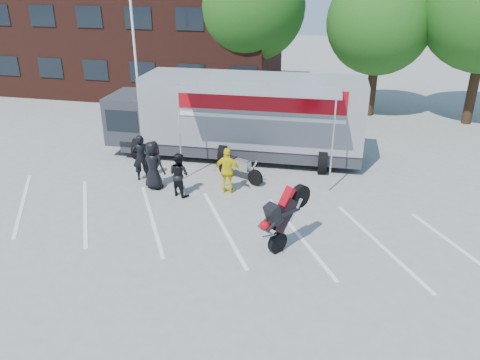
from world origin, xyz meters
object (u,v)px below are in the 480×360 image
at_px(spectator_leather_a, 153,165).
at_px(spectator_hivis, 228,171).
at_px(stunt_bike_rider, 294,244).
at_px(tree_left, 251,6).
at_px(transporter_truck, 241,157).
at_px(flagpole, 138,25).
at_px(parked_motorcycle, 240,180).
at_px(tree_mid, 379,22).
at_px(spectator_leather_b, 141,158).
at_px(spectator_leather_c, 179,174).

xyz_separation_m(spectator_leather_a, spectator_hivis, (2.74, 0.20, -0.05)).
height_order(stunt_bike_rider, spectator_hivis, spectator_hivis).
xyz_separation_m(tree_left, spectator_hivis, (1.75, -12.57, -4.71)).
distance_m(transporter_truck, spectator_hivis, 3.69).
relative_size(stunt_bike_rider, spectator_hivis, 1.22).
height_order(flagpole, parked_motorcycle, flagpole).
height_order(tree_mid, spectator_leather_b, tree_mid).
bearing_deg(spectator_hivis, stunt_bike_rider, 133.25).
distance_m(stunt_bike_rider, spectator_leather_a, 6.23).
bearing_deg(tree_mid, spectator_leather_c, -119.57).
distance_m(tree_mid, transporter_truck, 10.92).
height_order(tree_left, spectator_hivis, tree_left).
relative_size(tree_left, spectator_leather_a, 4.74).
bearing_deg(spectator_leather_a, spectator_leather_c, 177.72).
relative_size(flagpole, spectator_hivis, 4.66).
bearing_deg(tree_mid, spectator_leather_a, -124.18).
bearing_deg(spectator_leather_b, flagpole, -90.94).
bearing_deg(tree_left, flagpole, -125.28).
distance_m(transporter_truck, spectator_leather_c, 4.42).
relative_size(parked_motorcycle, spectator_leather_c, 1.30).
height_order(tree_mid, spectator_hivis, tree_mid).
distance_m(spectator_leather_a, spectator_leather_b, 0.99).
xyz_separation_m(tree_mid, spectator_leather_a, (-7.99, -11.77, -4.03)).
distance_m(flagpole, tree_mid, 12.31).
height_order(transporter_truck, spectator_leather_a, spectator_leather_a).
height_order(stunt_bike_rider, spectator_leather_b, spectator_leather_b).
xyz_separation_m(tree_left, stunt_bike_rider, (4.51, -15.54, -5.57)).
distance_m(spectator_leather_c, spectator_hivis, 1.73).
bearing_deg(spectator_leather_a, tree_mid, -108.37).
bearing_deg(spectator_leather_c, transporter_truck, -83.80).
xyz_separation_m(flagpole, parked_motorcycle, (6.20, -5.41, -5.05)).
bearing_deg(tree_left, spectator_leather_c, -89.49).
bearing_deg(tree_left, stunt_bike_rider, -73.81).
distance_m(parked_motorcycle, spectator_leather_c, 2.64).
distance_m(tree_left, stunt_bike_rider, 17.11).
distance_m(parked_motorcycle, stunt_bike_rider, 4.86).
relative_size(flagpole, stunt_bike_rider, 3.82).
distance_m(flagpole, transporter_truck, 8.17).
bearing_deg(stunt_bike_rider, tree_left, 143.17).
bearing_deg(transporter_truck, spectator_leather_b, -137.21).
relative_size(spectator_leather_b, spectator_leather_c, 1.12).
bearing_deg(stunt_bike_rider, spectator_leather_a, -169.72).
xyz_separation_m(tree_mid, transporter_truck, (-5.56, -7.99, -4.94)).
distance_m(stunt_bike_rider, spectator_leather_c, 5.07).
relative_size(flagpole, spectator_leather_a, 4.39).
height_order(stunt_bike_rider, spectator_leather_c, spectator_leather_c).
bearing_deg(spectator_leather_c, spectator_hivis, -137.19).
distance_m(tree_mid, parked_motorcycle, 12.58).
bearing_deg(tree_mid, stunt_bike_rider, -99.71).
relative_size(tree_mid, parked_motorcycle, 3.67).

